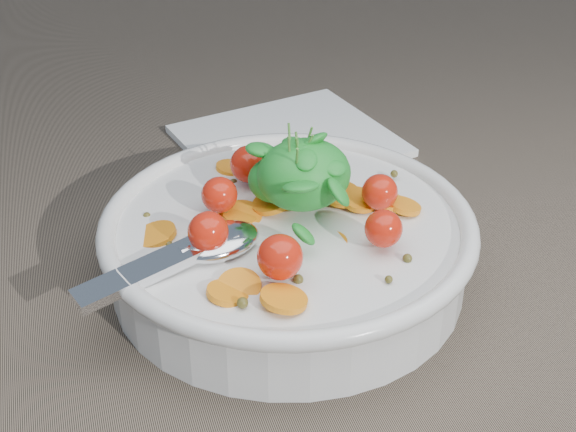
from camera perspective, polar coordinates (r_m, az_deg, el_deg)
name	(u,v)px	position (r m, az deg, el deg)	size (l,w,h in m)	color
ground	(294,283)	(0.57, 0.40, -4.82)	(6.00, 6.00, 0.00)	#746453
bowl	(288,242)	(0.56, -0.02, -1.89)	(0.28, 0.26, 0.11)	white
napkin	(288,141)	(0.76, 0.02, 5.39)	(0.18, 0.16, 0.01)	white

